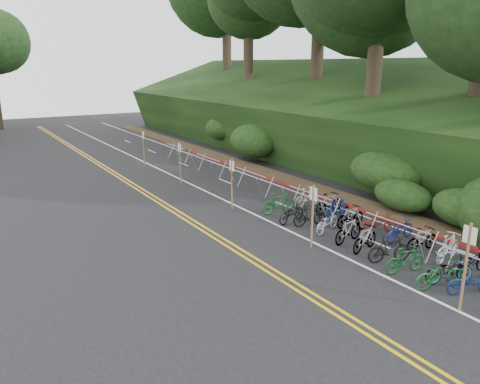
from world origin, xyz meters
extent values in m
plane|color=black|center=(0.00, 0.00, 0.00)|extent=(120.00, 120.00, 0.00)
cube|color=gold|center=(-2.15, 10.00, 0.00)|extent=(0.12, 80.00, 0.01)
cube|color=gold|center=(-1.85, 10.00, 0.00)|extent=(0.12, 80.00, 0.01)
cube|color=silver|center=(1.00, 10.00, 0.00)|extent=(0.12, 80.00, 0.01)
cube|color=silver|center=(5.20, 10.00, 0.00)|extent=(0.12, 80.00, 0.01)
cube|color=silver|center=(3.10, 4.00, 0.00)|extent=(0.10, 1.60, 0.01)
cube|color=silver|center=(3.10, 10.00, 0.00)|extent=(0.10, 1.60, 0.01)
cube|color=silver|center=(3.10, 16.00, 0.00)|extent=(0.10, 1.60, 0.01)
cube|color=silver|center=(3.10, 22.00, 0.00)|extent=(0.10, 1.60, 0.01)
cube|color=silver|center=(3.10, 28.00, 0.00)|extent=(0.10, 1.60, 0.01)
cube|color=silver|center=(3.10, 34.00, 0.00)|extent=(0.10, 1.60, 0.01)
cube|color=maroon|center=(5.70, 12.00, 0.05)|extent=(0.25, 28.00, 0.10)
cube|color=black|center=(13.50, 22.00, 2.80)|extent=(12.32, 44.00, 9.11)
cube|color=#382819|center=(6.40, 22.00, 0.08)|extent=(1.40, 44.00, 0.16)
ellipsoid|color=#284C19|center=(7.20, 3.00, 1.04)|extent=(2.00, 2.80, 1.60)
ellipsoid|color=#284C19|center=(8.00, 8.00, 1.55)|extent=(2.60, 3.64, 2.08)
ellipsoid|color=#284C19|center=(9.20, 14.00, 1.99)|extent=(2.20, 3.08, 1.76)
ellipsoid|color=#284C19|center=(7.80, 20.00, 1.56)|extent=(3.00, 4.20, 2.40)
ellipsoid|color=#284C19|center=(8.50, 26.00, 1.73)|extent=(2.40, 3.36, 1.92)
ellipsoid|color=#284C19|center=(9.80, 30.00, 2.41)|extent=(2.80, 3.92, 2.24)
ellipsoid|color=#284C19|center=(7.00, 6.00, 0.90)|extent=(1.80, 2.52, 1.44)
ellipsoid|color=#284C19|center=(10.00, 18.00, 2.60)|extent=(3.20, 4.48, 2.56)
cylinder|color=#2D2319|center=(11.00, 12.00, 6.22)|extent=(0.90, 0.90, 7.45)
cylinder|color=#2D2319|center=(13.50, 20.00, 7.42)|extent=(0.95, 0.95, 8.44)
cylinder|color=#2D2319|center=(12.50, 28.00, 6.28)|extent=(0.87, 0.87, 6.95)
cylinder|color=#2D2319|center=(15.00, 36.00, 7.47)|extent=(0.92, 0.92, 7.94)
cylinder|color=#9EA0A4|center=(2.31, 0.60, 0.53)|extent=(0.54, 0.04, 1.05)
cylinder|color=#9EA0A4|center=(2.87, 0.60, 0.53)|extent=(0.54, 0.04, 1.05)
cylinder|color=#9EA0A4|center=(3.00, 3.00, 1.15)|extent=(0.05, 3.00, 0.05)
cylinder|color=#9EA0A4|center=(2.72, 1.60, 0.57)|extent=(0.58, 0.04, 1.13)
cylinder|color=#9EA0A4|center=(3.28, 1.60, 0.57)|extent=(0.58, 0.04, 1.13)
cylinder|color=#9EA0A4|center=(2.72, 4.40, 0.57)|extent=(0.58, 0.04, 1.13)
cylinder|color=#9EA0A4|center=(3.28, 4.40, 0.57)|extent=(0.58, 0.04, 1.13)
cylinder|color=#9EA0A4|center=(3.00, 8.00, 1.15)|extent=(0.05, 3.00, 0.05)
cylinder|color=#9EA0A4|center=(2.72, 6.60, 0.57)|extent=(0.58, 0.04, 1.13)
cylinder|color=#9EA0A4|center=(3.28, 6.60, 0.57)|extent=(0.58, 0.04, 1.13)
cylinder|color=#9EA0A4|center=(2.72, 9.40, 0.57)|extent=(0.58, 0.04, 1.13)
cylinder|color=#9EA0A4|center=(3.28, 9.40, 0.57)|extent=(0.58, 0.04, 1.13)
cylinder|color=#9EA0A4|center=(3.00, 13.00, 1.15)|extent=(0.05, 3.00, 0.05)
cylinder|color=#9EA0A4|center=(2.72, 11.60, 0.57)|extent=(0.58, 0.04, 1.13)
cylinder|color=#9EA0A4|center=(3.28, 11.60, 0.57)|extent=(0.58, 0.04, 1.13)
cylinder|color=#9EA0A4|center=(2.72, 14.40, 0.57)|extent=(0.58, 0.04, 1.13)
cylinder|color=#9EA0A4|center=(3.28, 14.40, 0.57)|extent=(0.58, 0.04, 1.13)
cylinder|color=#9EA0A4|center=(3.00, 18.00, 1.15)|extent=(0.05, 3.00, 0.05)
cylinder|color=#9EA0A4|center=(2.72, 16.60, 0.57)|extent=(0.58, 0.04, 1.13)
cylinder|color=#9EA0A4|center=(3.28, 16.60, 0.57)|extent=(0.58, 0.04, 1.13)
cylinder|color=#9EA0A4|center=(2.72, 19.40, 0.57)|extent=(0.58, 0.04, 1.13)
cylinder|color=#9EA0A4|center=(3.28, 19.40, 0.57)|extent=(0.58, 0.04, 1.13)
cylinder|color=#9EA0A4|center=(3.00, 23.00, 1.15)|extent=(0.05, 3.00, 0.05)
cylinder|color=#9EA0A4|center=(2.72, 21.60, 0.57)|extent=(0.58, 0.04, 1.13)
cylinder|color=#9EA0A4|center=(3.28, 21.60, 0.57)|extent=(0.58, 0.04, 1.13)
cylinder|color=#9EA0A4|center=(2.72, 24.40, 0.57)|extent=(0.58, 0.04, 1.13)
cylinder|color=#9EA0A4|center=(3.28, 24.40, 0.57)|extent=(0.58, 0.04, 1.13)
cylinder|color=brown|center=(1.06, -1.03, 1.34)|extent=(0.08, 0.08, 2.68)
cube|color=silver|center=(1.06, -1.03, 2.33)|extent=(0.02, 0.40, 0.50)
cylinder|color=brown|center=(0.60, 5.00, 1.25)|extent=(0.08, 0.08, 2.50)
cube|color=silver|center=(0.60, 5.00, 2.15)|extent=(0.02, 0.40, 0.50)
cylinder|color=brown|center=(0.60, 11.00, 1.25)|extent=(0.08, 0.08, 2.50)
cube|color=silver|center=(0.60, 11.00, 2.15)|extent=(0.02, 0.40, 0.50)
cylinder|color=brown|center=(0.60, 17.00, 1.25)|extent=(0.08, 0.08, 2.50)
cube|color=silver|center=(0.60, 17.00, 2.15)|extent=(0.02, 0.40, 0.50)
cylinder|color=brown|center=(0.60, 23.00, 1.25)|extent=(0.08, 0.08, 2.50)
cube|color=silver|center=(0.60, 23.00, 2.15)|extent=(0.02, 0.40, 0.50)
imported|color=#144C1E|center=(1.79, 0.22, 0.47)|extent=(1.01, 1.88, 0.94)
imported|color=navy|center=(2.26, -0.54, 0.42)|extent=(1.09, 1.70, 0.84)
imported|color=slate|center=(2.37, 0.27, 0.44)|extent=(1.15, 1.79, 0.89)
imported|color=slate|center=(3.64, 0.28, 0.47)|extent=(0.71, 1.82, 0.94)
imported|color=#144C1E|center=(1.79, 1.53, 0.47)|extent=(0.77, 1.64, 0.95)
imported|color=beige|center=(3.91, 1.39, 0.52)|extent=(0.81, 1.80, 1.05)
imported|color=black|center=(2.03, 2.42, 0.50)|extent=(1.00, 1.72, 1.00)
imported|color=slate|center=(3.91, 2.48, 0.48)|extent=(0.56, 1.62, 0.96)
imported|color=slate|center=(2.07, 3.63, 0.50)|extent=(0.85, 1.72, 1.00)
imported|color=navy|center=(4.08, 3.66, 0.47)|extent=(0.88, 1.86, 0.94)
imported|color=slate|center=(2.18, 4.62, 0.51)|extent=(0.79, 1.77, 1.03)
imported|color=maroon|center=(4.10, 4.81, 0.43)|extent=(1.11, 1.73, 0.86)
imported|color=#9E9EA3|center=(2.31, 6.00, 0.45)|extent=(1.13, 1.82, 0.90)
imported|color=slate|center=(3.59, 5.93, 0.49)|extent=(0.52, 1.63, 0.97)
imported|color=black|center=(2.16, 6.96, 0.48)|extent=(0.79, 1.66, 0.96)
imported|color=navy|center=(3.72, 6.93, 0.53)|extent=(0.71, 1.80, 1.05)
imported|color=black|center=(1.78, 7.79, 0.45)|extent=(1.04, 1.83, 0.91)
imported|color=slate|center=(4.06, 7.82, 0.52)|extent=(0.61, 1.76, 1.04)
imported|color=#144C1E|center=(2.04, 9.13, 0.52)|extent=(0.71, 1.79, 1.05)
imported|color=beige|center=(3.83, 9.16, 0.52)|extent=(0.75, 1.79, 1.04)
camera|label=1|loc=(-10.74, -7.98, 6.87)|focal=35.00mm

